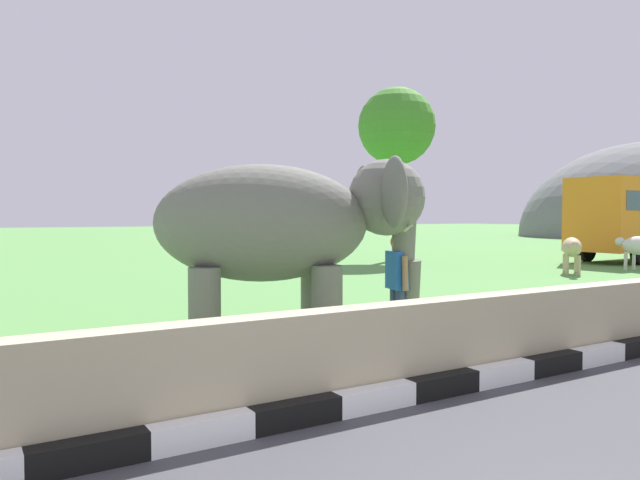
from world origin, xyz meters
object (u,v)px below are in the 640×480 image
object	(u,v)px
person_handler	(398,282)
cow_near	(572,248)
elephant	(288,225)
cow_mid	(639,246)

from	to	relation	value
person_handler	cow_near	size ratio (longest dim) A/B	0.98
elephant	cow_near	xyz separation A→B (m)	(13.38, 4.99, -0.93)
cow_near	cow_mid	world-z (taller)	same
person_handler	cow_near	world-z (taller)	person_handler
cow_near	cow_mid	size ratio (longest dim) A/B	0.88
elephant	person_handler	size ratio (longest dim) A/B	2.46
elephant	cow_mid	bearing A→B (deg)	15.34
elephant	cow_near	world-z (taller)	elephant
elephant	cow_near	distance (m)	14.31
elephant	cow_near	size ratio (longest dim) A/B	2.40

